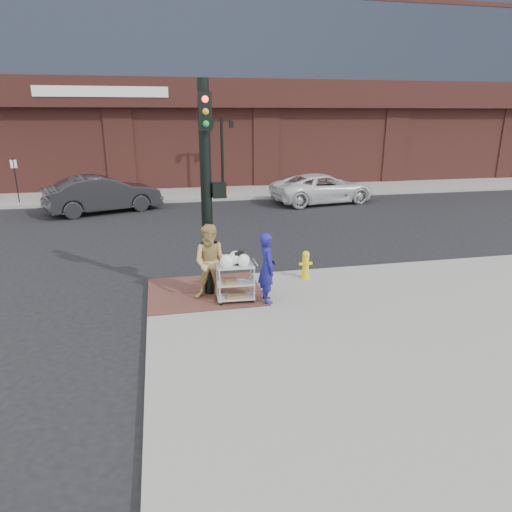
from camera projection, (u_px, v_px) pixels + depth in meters
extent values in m
plane|color=black|center=(235.00, 310.00, 10.73)|extent=(220.00, 220.00, 0.00)
cube|color=gray|center=(309.00, 162.00, 43.07)|extent=(65.00, 36.00, 0.15)
cube|color=#572B28|center=(205.00, 291.00, 11.40)|extent=(2.80, 2.40, 0.01)
cylinder|color=black|center=(222.00, 156.00, 25.42)|extent=(0.16, 0.16, 4.00)
cube|color=black|center=(221.00, 121.00, 24.86)|extent=(1.20, 0.06, 0.06)
cube|color=black|center=(211.00, 125.00, 24.81)|extent=(0.22, 0.22, 0.35)
cube|color=black|center=(231.00, 124.00, 25.03)|extent=(0.22, 0.22, 0.35)
cylinder|color=black|center=(16.00, 180.00, 22.66)|extent=(0.05, 0.05, 2.20)
cylinder|color=black|center=(206.00, 193.00, 10.59)|extent=(0.26, 0.26, 5.00)
cube|color=black|center=(219.00, 190.00, 10.63)|extent=(0.32, 0.28, 0.34)
cube|color=#FF260C|center=(226.00, 190.00, 10.66)|extent=(0.02, 0.18, 0.22)
cube|color=black|center=(205.00, 112.00, 9.79)|extent=(0.28, 0.18, 0.80)
imported|color=navy|center=(267.00, 268.00, 10.59)|extent=(0.41, 0.62, 1.68)
imported|color=tan|center=(212.00, 262.00, 10.72)|extent=(1.03, 0.89, 1.83)
imported|color=black|center=(103.00, 194.00, 21.13)|extent=(5.49, 3.55, 1.71)
imported|color=silver|center=(323.00, 188.00, 23.44)|extent=(5.67, 3.30, 1.48)
cube|color=#A4A3A8|center=(235.00, 266.00, 10.57)|extent=(0.89, 0.53, 0.03)
cube|color=#A4A3A8|center=(236.00, 283.00, 10.70)|extent=(0.89, 0.53, 0.03)
cube|color=#A4A3A8|center=(236.00, 297.00, 10.80)|extent=(0.89, 0.53, 0.03)
cube|color=black|center=(239.00, 259.00, 10.59)|extent=(0.21, 0.14, 0.31)
cube|color=brown|center=(231.00, 281.00, 10.66)|extent=(0.29, 0.33, 0.08)
cube|color=brown|center=(236.00, 295.00, 10.79)|extent=(0.44, 0.35, 0.07)
cylinder|color=yellow|center=(305.00, 277.00, 12.35)|extent=(0.25, 0.25, 0.07)
cylinder|color=yellow|center=(306.00, 265.00, 12.25)|extent=(0.18, 0.18, 0.56)
sphere|color=yellow|center=(306.00, 254.00, 12.16)|extent=(0.20, 0.20, 0.20)
cylinder|color=yellow|center=(306.00, 264.00, 12.24)|extent=(0.36, 0.08, 0.08)
cube|color=maroon|center=(78.00, 188.00, 23.97)|extent=(0.45, 0.41, 1.05)
cube|color=#F7AE1B|center=(99.00, 189.00, 23.76)|extent=(0.46, 0.42, 1.01)
cube|color=#1821A1|center=(75.00, 189.00, 23.45)|extent=(0.60, 0.57, 1.15)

